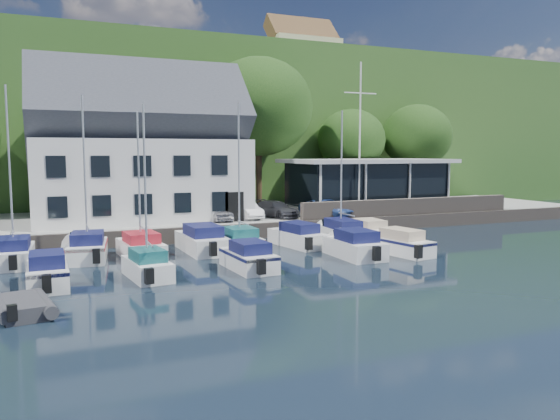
# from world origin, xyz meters

# --- Properties ---
(ground) EXTENTS (180.00, 180.00, 0.00)m
(ground) POSITION_xyz_m (0.00, 0.00, 0.00)
(ground) COLOR black
(ground) RESTS_ON ground
(quay) EXTENTS (60.00, 13.00, 1.00)m
(quay) POSITION_xyz_m (0.00, 17.50, 0.50)
(quay) COLOR gray
(quay) RESTS_ON ground
(quay_face) EXTENTS (60.00, 0.30, 1.00)m
(quay_face) POSITION_xyz_m (0.00, 11.00, 0.50)
(quay_face) COLOR #63584F
(quay_face) RESTS_ON ground
(hillside) EXTENTS (160.00, 75.00, 16.00)m
(hillside) POSITION_xyz_m (0.00, 62.00, 8.00)
(hillside) COLOR #2B531F
(hillside) RESTS_ON ground
(field_patch) EXTENTS (50.00, 30.00, 0.30)m
(field_patch) POSITION_xyz_m (8.00, 70.00, 16.15)
(field_patch) COLOR olive
(field_patch) RESTS_ON hillside
(farmhouse) EXTENTS (10.40, 7.00, 8.20)m
(farmhouse) POSITION_xyz_m (22.00, 52.00, 20.10)
(farmhouse) COLOR #C4BB91
(farmhouse) RESTS_ON hillside
(harbor_building) EXTENTS (14.40, 8.20, 8.70)m
(harbor_building) POSITION_xyz_m (-7.00, 16.50, 5.35)
(harbor_building) COLOR silver
(harbor_building) RESTS_ON quay
(club_pavilion) EXTENTS (13.20, 7.20, 4.10)m
(club_pavilion) POSITION_xyz_m (11.00, 16.00, 3.05)
(club_pavilion) COLOR black
(club_pavilion) RESTS_ON quay
(seawall) EXTENTS (18.00, 0.50, 1.20)m
(seawall) POSITION_xyz_m (12.00, 11.40, 1.60)
(seawall) COLOR #63584F
(seawall) RESTS_ON quay
(car_silver) EXTENTS (1.52, 3.51, 1.18)m
(car_silver) POSITION_xyz_m (-2.26, 13.53, 1.59)
(car_silver) COLOR #B9B8BD
(car_silver) RESTS_ON quay
(car_white) EXTENTS (1.53, 3.76, 1.21)m
(car_white) POSITION_xyz_m (-0.21, 13.85, 1.61)
(car_white) COLOR white
(car_white) RESTS_ON quay
(car_dgrey) EXTENTS (2.93, 4.42, 1.19)m
(car_dgrey) POSITION_xyz_m (2.01, 13.78, 1.59)
(car_dgrey) COLOR #323237
(car_dgrey) RESTS_ON quay
(car_blue) EXTENTS (2.61, 4.14, 1.32)m
(car_blue) POSITION_xyz_m (5.74, 12.94, 1.66)
(car_blue) COLOR #2C4888
(car_blue) RESTS_ON quay
(flagpole) EXTENTS (2.68, 0.20, 11.18)m
(flagpole) POSITION_xyz_m (8.28, 12.65, 6.59)
(flagpole) COLOR silver
(flagpole) RESTS_ON quay
(tree_1) EXTENTS (6.82, 6.82, 9.32)m
(tree_1) POSITION_xyz_m (-10.64, 22.66, 5.66)
(tree_1) COLOR #15330F
(tree_1) RESTS_ON quay
(tree_2) EXTENTS (7.64, 7.64, 10.45)m
(tree_2) POSITION_xyz_m (-3.03, 22.44, 6.22)
(tree_2) COLOR #15330F
(tree_2) RESTS_ON quay
(tree_3) EXTENTS (9.26, 9.26, 12.66)m
(tree_3) POSITION_xyz_m (3.72, 21.60, 7.33)
(tree_3) COLOR #15330F
(tree_3) RESTS_ON quay
(tree_4) EXTENTS (6.35, 6.35, 8.68)m
(tree_4) POSITION_xyz_m (13.22, 22.33, 5.34)
(tree_4) COLOR #15330F
(tree_4) RESTS_ON quay
(tree_5) EXTENTS (6.80, 6.80, 9.30)m
(tree_5) POSITION_xyz_m (20.29, 21.87, 5.65)
(tree_5) COLOR #15330F
(tree_5) RESTS_ON quay
(boat_r1_0) EXTENTS (2.09, 5.83, 8.75)m
(boat_r1_0) POSITION_xyz_m (-14.68, 7.78, 4.38)
(boat_r1_0) COLOR white
(boat_r1_0) RESTS_ON ground
(boat_r1_1) EXTENTS (2.75, 5.75, 9.23)m
(boat_r1_1) POSITION_xyz_m (-11.19, 7.69, 4.62)
(boat_r1_1) COLOR white
(boat_r1_1) RESTS_ON ground
(boat_r1_2) EXTENTS (2.58, 5.81, 8.51)m
(boat_r1_2) POSITION_xyz_m (-8.50, 7.37, 4.26)
(boat_r1_2) COLOR white
(boat_r1_2) RESTS_ON ground
(boat_r1_3) EXTENTS (2.40, 6.94, 1.57)m
(boat_r1_3) POSITION_xyz_m (-5.01, 7.77, 0.79)
(boat_r1_3) COLOR white
(boat_r1_3) RESTS_ON ground
(boat_r1_4) EXTENTS (2.06, 5.20, 8.39)m
(boat_r1_4) POSITION_xyz_m (-2.92, 7.27, 4.19)
(boat_r1_4) COLOR white
(boat_r1_4) RESTS_ON ground
(boat_r1_5) EXTENTS (2.82, 6.46, 1.46)m
(boat_r1_5) POSITION_xyz_m (0.78, 7.29, 0.73)
(boat_r1_5) COLOR white
(boat_r1_5) RESTS_ON ground
(boat_r1_6) EXTENTS (2.18, 6.85, 9.22)m
(boat_r1_6) POSITION_xyz_m (3.79, 7.36, 4.61)
(boat_r1_6) COLOR white
(boat_r1_6) RESTS_ON ground
(boat_r1_7) EXTENTS (2.09, 5.50, 1.35)m
(boat_r1_7) POSITION_xyz_m (5.99, 7.74, 0.68)
(boat_r1_7) COLOR white
(boat_r1_7) RESTS_ON ground
(boat_r2_0) EXTENTS (1.82, 5.12, 1.50)m
(boat_r2_0) POSITION_xyz_m (-13.13, 2.31, 0.75)
(boat_r2_0) COLOR white
(boat_r2_0) RESTS_ON ground
(boat_r2_1) EXTENTS (2.23, 5.07, 8.36)m
(boat_r2_1) POSITION_xyz_m (-9.00, 2.25, 4.18)
(boat_r2_1) COLOR white
(boat_r2_1) RESTS_ON ground
(boat_r2_2) EXTENTS (2.16, 5.36, 1.42)m
(boat_r2_2) POSITION_xyz_m (-4.17, 2.22, 0.71)
(boat_r2_2) COLOR white
(boat_r2_2) RESTS_ON ground
(boat_r2_3) EXTENTS (2.17, 5.70, 1.52)m
(boat_r2_3) POSITION_xyz_m (2.14, 2.93, 0.76)
(boat_r2_3) COLOR white
(boat_r2_3) RESTS_ON ground
(boat_r2_4) EXTENTS (2.67, 6.21, 1.44)m
(boat_r2_4) POSITION_xyz_m (4.93, 2.78, 0.72)
(boat_r2_4) COLOR white
(boat_r2_4) RESTS_ON ground
(dinghy_1) EXTENTS (2.42, 3.47, 0.74)m
(dinghy_1) POSITION_xyz_m (-13.93, -1.62, 0.37)
(dinghy_1) COLOR #323337
(dinghy_1) RESTS_ON ground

